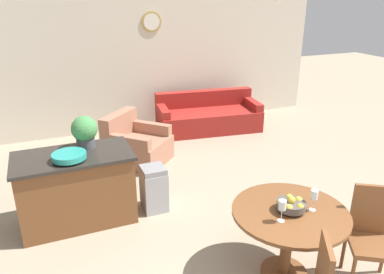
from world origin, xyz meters
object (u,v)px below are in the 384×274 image
at_px(fruit_bowl, 291,204).
at_px(kitchen_island, 77,188).
at_px(armchair, 136,145).
at_px(wine_glass_right, 314,196).
at_px(potted_plant, 85,131).
at_px(trash_bin, 154,189).
at_px(dining_table, 289,226).
at_px(couch, 208,117).
at_px(wine_glass_left, 282,206).
at_px(teal_bowl, 69,156).
at_px(dining_chair_near_right, 372,233).

bearing_deg(fruit_bowl, kitchen_island, 135.09).
distance_m(fruit_bowl, armchair, 3.35).
bearing_deg(fruit_bowl, wine_glass_right, -18.71).
height_order(potted_plant, trash_bin, potted_plant).
distance_m(dining_table, potted_plant, 2.58).
bearing_deg(kitchen_island, wine_glass_right, -42.94).
bearing_deg(couch, trash_bin, -119.89).
distance_m(wine_glass_left, teal_bowl, 2.40).
bearing_deg(armchair, kitchen_island, -171.59).
relative_size(wine_glass_left, teal_bowl, 0.56).
height_order(dining_chair_near_right, potted_plant, potted_plant).
relative_size(teal_bowl, armchair, 0.31).
bearing_deg(teal_bowl, fruit_bowl, -41.66).
xyz_separation_m(teal_bowl, couch, (2.91, 2.54, -0.69)).
bearing_deg(dining_chair_near_right, wine_glass_right, 3.04).
xyz_separation_m(kitchen_island, potted_plant, (0.18, 0.16, 0.66)).
height_order(fruit_bowl, armchair, fruit_bowl).
distance_m(dining_table, couch, 4.33).
distance_m(potted_plant, couch, 3.60).
bearing_deg(wine_glass_right, trash_bin, 121.15).
bearing_deg(kitchen_island, dining_table, -44.91).
bearing_deg(wine_glass_left, armchair, 98.63).
height_order(dining_chair_near_right, wine_glass_right, dining_chair_near_right).
bearing_deg(trash_bin, fruit_bowl, -63.01).
relative_size(dining_table, couch, 0.51).
distance_m(dining_chair_near_right, fruit_bowl, 0.84).
distance_m(dining_chair_near_right, armchair, 3.86).
xyz_separation_m(fruit_bowl, potted_plant, (-1.61, 1.94, 0.30)).
bearing_deg(trash_bin, kitchen_island, 173.18).
bearing_deg(wine_glass_right, wine_glass_left, -174.25).
bearing_deg(kitchen_island, couch, 39.84).
xyz_separation_m(dining_chair_near_right, armchair, (-1.40, 3.58, -0.26)).
xyz_separation_m(fruit_bowl, kitchen_island, (-1.79, 1.79, -0.37)).
height_order(dining_chair_near_right, couch, dining_chair_near_right).
xyz_separation_m(kitchen_island, trash_bin, (0.94, -0.11, -0.15)).
relative_size(fruit_bowl, teal_bowl, 0.72).
height_order(wine_glass_right, teal_bowl, teal_bowl).
xyz_separation_m(wine_glass_left, armchair, (-0.51, 3.34, -0.63)).
xyz_separation_m(teal_bowl, armchair, (1.15, 1.60, -0.68)).
relative_size(dining_table, potted_plant, 2.76).
bearing_deg(fruit_bowl, dining_chair_near_right, -26.27).
xyz_separation_m(potted_plant, armchair, (0.92, 1.29, -0.84)).
xyz_separation_m(dining_chair_near_right, couch, (0.37, 4.53, -0.27)).
bearing_deg(fruit_bowl, wine_glass_left, -149.89).
distance_m(wine_glass_right, potted_plant, 2.72).
relative_size(dining_table, armchair, 0.90).
bearing_deg(dining_chair_near_right, couch, -62.55).
bearing_deg(couch, fruit_bowl, -96.72).
distance_m(teal_bowl, armchair, 2.08).
bearing_deg(kitchen_island, armchair, 52.68).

